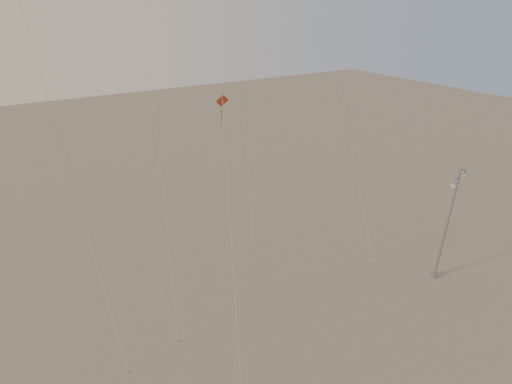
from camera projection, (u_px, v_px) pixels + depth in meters
ground at (312, 326)px, 25.57m from camera, size 160.00×160.00×0.00m
street_lamp at (448, 222)px, 28.20m from camera, size 1.62×0.59×8.87m
kite_3 at (227, 183)px, 19.42m from camera, size 3.17×7.01×14.75m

